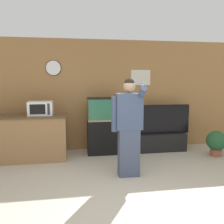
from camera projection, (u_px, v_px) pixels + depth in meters
The scene contains 8 objects.
ground_plane at pixel (130, 210), 3.22m from camera, with size 18.00×18.00×0.00m, color #B2A893.
wall_back_paneled at pixel (101, 95), 5.97m from camera, with size 10.00×0.08×2.60m.
counter_island at pixel (27, 138), 5.17m from camera, with size 1.64×0.66×0.94m.
microwave at pixel (41, 108), 5.14m from camera, with size 0.49×0.38×0.28m.
aquarium_on_stand at pixel (106, 126), 5.61m from camera, with size 0.84×0.37×1.28m.
tv_on_stand at pixel (161, 137), 5.89m from camera, with size 1.39×0.40×1.09m.
person_standing at pixel (128, 126), 4.25m from camera, with size 0.53×0.40×1.69m.
potted_plant at pixel (216, 142), 5.48m from camera, with size 0.44×0.44×0.55m.
Camera 1 is at (-0.73, -2.95, 1.66)m, focal length 40.00 mm.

